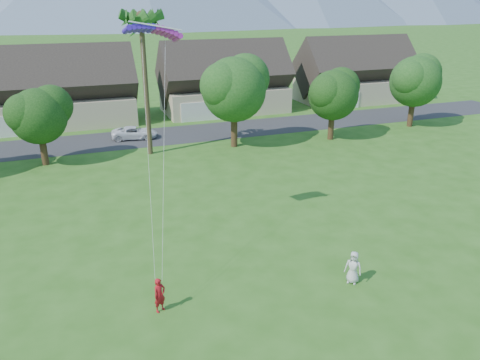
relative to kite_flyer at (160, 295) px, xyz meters
name	(u,v)px	position (x,y,z in m)	size (l,w,h in m)	color
ground	(326,353)	(5.68, -4.98, -0.83)	(500.00, 500.00, 0.00)	#2D6019
street	(161,136)	(5.68, 29.02, -0.83)	(90.00, 7.00, 0.01)	#2D2D30
kite_flyer	(160,295)	(0.00, 0.00, 0.00)	(0.61, 0.40, 1.66)	#AF141A
watcher	(353,267)	(9.44, -1.01, 0.02)	(0.83, 0.54, 1.70)	silver
parked_car	(135,133)	(3.06, 29.02, -0.20)	(2.10, 4.55, 1.26)	white
houses_row	(148,88)	(6.18, 38.02, 2.61)	(72.75, 8.19, 8.86)	beige
tree_row	(158,101)	(4.54, 22.94, 4.06)	(62.27, 6.67, 8.45)	#47301C
fan_palm	(141,18)	(3.68, 23.52, 10.97)	(3.00, 3.00, 13.80)	#4C3D26
parafoil_kite	(153,29)	(1.63, 6.57, 11.02)	(2.87, 1.11, 0.50)	#421BCF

